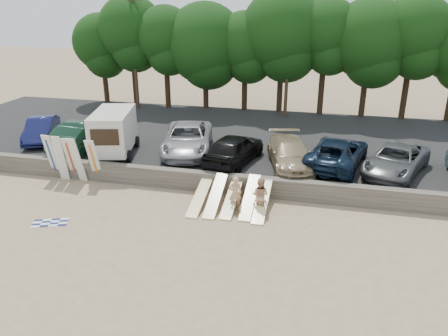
{
  "coord_description": "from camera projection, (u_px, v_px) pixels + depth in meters",
  "views": [
    {
      "loc": [
        4.93,
        -16.59,
        9.27
      ],
      "look_at": [
        0.3,
        3.0,
        1.32
      ],
      "focal_mm": 35.0,
      "sensor_mm": 36.0,
      "label": 1
    }
  ],
  "objects": [
    {
      "name": "car_3",
      "position": [
        234.0,
        148.0,
        23.79
      ],
      "size": [
        2.94,
        5.13,
        1.64
      ],
      "primitive_type": "imported",
      "rotation": [
        0.0,
        0.0,
        2.92
      ],
      "color": "black",
      "rests_on": "parking_lot"
    },
    {
      "name": "surfboard_upright_2",
      "position": [
        71.0,
        159.0,
        23.04
      ],
      "size": [
        0.59,
        0.86,
        2.51
      ],
      "primitive_type": "cube",
      "rotation": [
        0.29,
        0.0,
        0.12
      ],
      "color": "white",
      "rests_on": "ground"
    },
    {
      "name": "surfboard_upright_4",
      "position": [
        94.0,
        161.0,
        22.77
      ],
      "size": [
        0.58,
        0.88,
        2.5
      ],
      "primitive_type": "cube",
      "rotation": [
        0.31,
        0.0,
        0.09
      ],
      "color": "white",
      "rests_on": "ground"
    },
    {
      "name": "parking_lot",
      "position": [
        246.0,
        141.0,
        28.85
      ],
      "size": [
        44.0,
        14.5,
        0.7
      ],
      "primitive_type": "cube",
      "color": "#282828",
      "rests_on": "ground"
    },
    {
      "name": "gear_bag",
      "position": [
        256.0,
        199.0,
        21.17
      ],
      "size": [
        0.34,
        0.29,
        0.22
      ],
      "primitive_type": "cube",
      "rotation": [
        0.0,
        0.0,
        0.16
      ],
      "color": "#CF5218",
      "rests_on": "ground"
    },
    {
      "name": "car_1",
      "position": [
        85.0,
        134.0,
        26.14
      ],
      "size": [
        2.26,
        5.35,
        1.72
      ],
      "primitive_type": "imported",
      "rotation": [
        0.0,
        0.0,
        3.06
      ],
      "color": "#11301F",
      "rests_on": "parking_lot"
    },
    {
      "name": "surfboard_low_1",
      "position": [
        216.0,
        195.0,
        20.44
      ],
      "size": [
        0.56,
        2.83,
        1.13
      ],
      "primitive_type": "cube",
      "rotation": [
        0.36,
        0.0,
        0.0
      ],
      "color": "#FFF4A0",
      "rests_on": "ground"
    },
    {
      "name": "car_6",
      "position": [
        396.0,
        160.0,
        22.44
      ],
      "size": [
        4.21,
        5.7,
        1.44
      ],
      "primitive_type": "imported",
      "rotation": [
        0.0,
        0.0,
        -0.4
      ],
      "color": "#4C4F51",
      "rests_on": "parking_lot"
    },
    {
      "name": "treeline",
      "position": [
        268.0,
        37.0,
        32.93
      ],
      "size": [
        32.24,
        6.42,
        9.27
      ],
      "color": "#382616",
      "rests_on": "parking_lot"
    },
    {
      "name": "surfboard_upright_1",
      "position": [
        60.0,
        158.0,
        23.04
      ],
      "size": [
        0.53,
        0.55,
        2.57
      ],
      "primitive_type": "cube",
      "rotation": [
        0.18,
        0.0,
        0.05
      ],
      "color": "white",
      "rests_on": "ground"
    },
    {
      "name": "beachgoer_a",
      "position": [
        235.0,
        193.0,
        20.04
      ],
      "size": [
        0.7,
        0.57,
        1.65
      ],
      "primitive_type": "imported",
      "rotation": [
        0.0,
        0.0,
        3.47
      ],
      "color": "tan",
      "rests_on": "ground"
    },
    {
      "name": "car_5",
      "position": [
        337.0,
        152.0,
        23.31
      ],
      "size": [
        3.76,
        6.02,
        1.55
      ],
      "primitive_type": "imported",
      "rotation": [
        0.0,
        0.0,
        2.91
      ],
      "color": "black",
      "rests_on": "parking_lot"
    },
    {
      "name": "surfboard_low_2",
      "position": [
        232.0,
        198.0,
        20.47
      ],
      "size": [
        0.56,
        2.91,
        0.85
      ],
      "primitive_type": "cube",
      "rotation": [
        0.26,
        0.0,
        0.0
      ],
      "color": "#FFF4A0",
      "rests_on": "ground"
    },
    {
      "name": "beach_towel",
      "position": [
        50.0,
        223.0,
        19.13
      ],
      "size": [
        1.93,
        1.93,
        0.0
      ],
      "primitive_type": "plane",
      "rotation": [
        0.0,
        0.0,
        0.35
      ],
      "color": "white",
      "rests_on": "ground"
    },
    {
      "name": "car_2",
      "position": [
        187.0,
        139.0,
        25.45
      ],
      "size": [
        3.89,
        6.29,
        1.62
      ],
      "primitive_type": "imported",
      "rotation": [
        0.0,
        0.0,
        0.22
      ],
      "color": "#9C9CA1",
      "rests_on": "parking_lot"
    },
    {
      "name": "seawall",
      "position": [
        218.0,
        183.0,
        22.01
      ],
      "size": [
        44.0,
        0.5,
        1.0
      ],
      "primitive_type": "cube",
      "color": "#6B6356",
      "rests_on": "ground"
    },
    {
      "name": "beachgoer_b",
      "position": [
        260.0,
        195.0,
        19.79
      ],
      "size": [
        0.93,
        0.79,
        1.7
      ],
      "primitive_type": "imported",
      "rotation": [
        0.0,
        0.0,
        2.95
      ],
      "color": "tan",
      "rests_on": "ground"
    },
    {
      "name": "box_trailer",
      "position": [
        113.0,
        130.0,
        24.9
      ],
      "size": [
        3.0,
        4.33,
        2.53
      ],
      "rotation": [
        0.0,
        0.0,
        0.25
      ],
      "color": "beige",
      "rests_on": "parking_lot"
    },
    {
      "name": "surfboard_upright_0",
      "position": [
        52.0,
        156.0,
        23.32
      ],
      "size": [
        0.54,
        0.66,
        2.55
      ],
      "primitive_type": "cube",
      "rotation": [
        0.22,
        0.0,
        -0.06
      ],
      "color": "white",
      "rests_on": "ground"
    },
    {
      "name": "surfboard_low_0",
      "position": [
        200.0,
        197.0,
        20.65
      ],
      "size": [
        0.56,
        2.93,
        0.8
      ],
      "primitive_type": "cube",
      "rotation": [
        0.25,
        0.0,
        0.0
      ],
      "color": "#FFF4A0",
      "rests_on": "ground"
    },
    {
      "name": "ground",
      "position": [
        202.0,
        219.0,
        19.48
      ],
      "size": [
        120.0,
        120.0,
        0.0
      ],
      "primitive_type": "plane",
      "color": "tan",
      "rests_on": "ground"
    },
    {
      "name": "car_4",
      "position": [
        290.0,
        154.0,
        23.24
      ],
      "size": [
        3.25,
        5.39,
        1.46
      ],
      "primitive_type": "imported",
      "rotation": [
        0.0,
        0.0,
        0.26
      ],
      "color": "#95825F",
      "rests_on": "parking_lot"
    },
    {
      "name": "surfboard_low_3",
      "position": [
        250.0,
        197.0,
        20.26
      ],
      "size": [
        0.56,
        2.82,
        1.14
      ],
      "primitive_type": "cube",
      "rotation": [
        0.37,
        0.0,
        0.0
      ],
      "color": "#FFF4A0",
      "rests_on": "ground"
    },
    {
      "name": "car_0",
      "position": [
        41.0,
        130.0,
        27.51
      ],
      "size": [
        3.08,
        4.64,
        1.45
      ],
      "primitive_type": "imported",
      "rotation": [
        0.0,
        0.0,
        0.39
      ],
      "color": "#141949",
      "rests_on": "parking_lot"
    },
    {
      "name": "cooler",
      "position": [
        256.0,
        199.0,
        21.02
      ],
      "size": [
        0.42,
        0.35,
        0.32
      ],
      "primitive_type": "cube",
      "rotation": [
        0.0,
        0.0,
        -0.14
      ],
      "color": "green",
      "rests_on": "ground"
    },
    {
      "name": "surfboard_upright_3",
      "position": [
        77.0,
        160.0,
        22.82
      ],
      "size": [
        0.61,
        0.75,
        2.54
      ],
      "primitive_type": "cube",
      "rotation": [
        0.24,
        0.0,
        -0.17
      ],
      "color": "white",
      "rests_on": "ground"
    },
    {
      "name": "surfboard_low_4",
      "position": [
        262.0,
        201.0,
        20.03
      ],
      "size": [
        0.56,
        2.87,
        1.01
      ],
      "primitive_type": "cube",
      "rotation": [
        0.32,
        0.0,
        0.0
      ],
      "color": "#FFF4A0",
      "rests_on": "ground"
    },
    {
      "name": "utility_poles",
      "position": [
        288.0,
        53.0,
        31.54
      ],
      "size": [
        25.8,
        0.26,
        9.0
      ],
      "color": "#473321",
      "rests_on": "parking_lot"
    }
  ]
}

